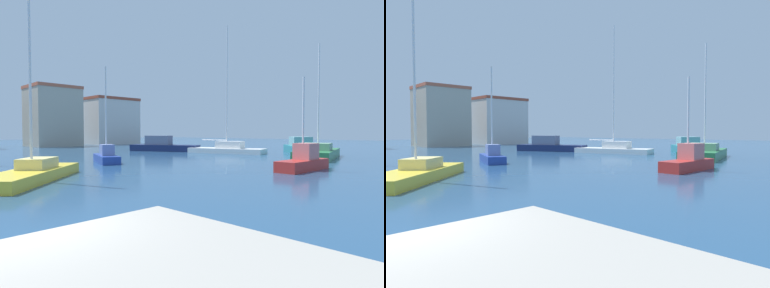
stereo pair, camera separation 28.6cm
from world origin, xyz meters
The scene contains 10 objects.
water centered at (15.00, 20.00, 0.00)m, with size 160.00×160.00×0.00m, color navy.
motorboat_teal_far_right centered at (32.40, 10.61, 0.63)m, with size 8.06×7.15×1.79m.
motorboat_navy_outer_mooring centered at (23.93, 24.31, 0.64)m, with size 5.53×8.56×1.89m.
sailboat_green_center_channel centered at (26.60, 6.38, 0.51)m, with size 9.29×5.05×10.13m.
sailboat_white_distant_north centered at (26.42, 16.37, 0.51)m, with size 4.93×8.77×13.88m.
sailboat_yellow_mid_harbor centered at (4.06, 10.61, 0.40)m, with size 6.59×6.65×9.19m.
sailboat_red_inner_mooring centered at (17.20, 3.25, 0.59)m, with size 4.54×1.39×5.66m.
sailboat_blue_far_left centered at (11.37, 16.22, 0.52)m, with size 2.84×4.74×7.31m.
harbor_office centered at (20.19, 47.54, 4.89)m, with size 7.27×7.14×9.76m.
warehouse_block centered at (31.77, 49.54, 4.40)m, with size 9.07×8.28×8.78m.
Camera 2 is at (-1.38, -5.81, 2.35)m, focal length 30.17 mm.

